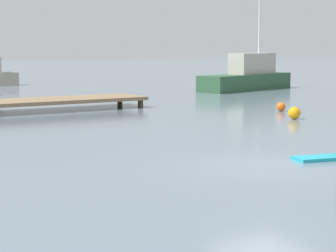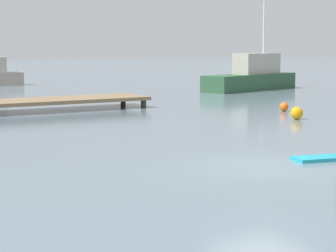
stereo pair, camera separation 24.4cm
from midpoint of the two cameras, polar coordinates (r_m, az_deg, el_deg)
ground_plane at (r=17.64m, az=8.10°, el=-3.48°), size 240.00×240.00×0.00m
fishing_boat_white_large at (r=47.00m, az=6.97°, el=4.40°), size 9.11×4.46×6.45m
floating_dock at (r=31.93m, az=-13.39°, el=2.07°), size 12.91×2.91×0.58m
mooring_buoy_near at (r=32.07m, az=9.83°, el=1.71°), size 0.44×0.44×0.44m
mooring_buoy_mid at (r=28.72m, az=10.95°, el=1.15°), size 0.55×0.55×0.55m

